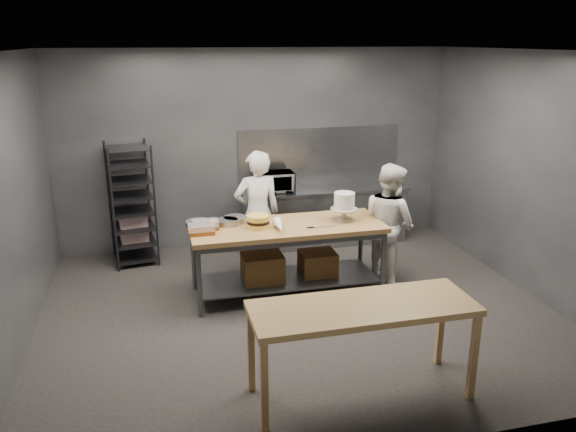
# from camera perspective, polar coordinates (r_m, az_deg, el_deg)

# --- Properties ---
(ground) EXTENTS (6.00, 6.00, 0.00)m
(ground) POSITION_cam_1_polar(r_m,az_deg,el_deg) (6.84, 1.07, -9.59)
(ground) COLOR black
(ground) RESTS_ON ground
(back_wall) EXTENTS (6.00, 0.04, 3.00)m
(back_wall) POSITION_cam_1_polar(r_m,az_deg,el_deg) (8.67, -3.17, 6.78)
(back_wall) COLOR #4C4F54
(back_wall) RESTS_ON ground
(work_table) EXTENTS (2.40, 0.90, 0.92)m
(work_table) POSITION_cam_1_polar(r_m,az_deg,el_deg) (7.06, -0.13, -3.58)
(work_table) COLOR brown
(work_table) RESTS_ON ground
(near_counter) EXTENTS (2.00, 0.70, 0.90)m
(near_counter) POSITION_cam_1_polar(r_m,az_deg,el_deg) (5.04, 7.60, -9.83)
(near_counter) COLOR olive
(near_counter) RESTS_ON ground
(back_counter) EXTENTS (2.60, 0.60, 0.90)m
(back_counter) POSITION_cam_1_polar(r_m,az_deg,el_deg) (8.87, 3.69, 0.03)
(back_counter) COLOR slate
(back_counter) RESTS_ON ground
(splashback_panel) EXTENTS (2.60, 0.02, 0.90)m
(splashback_panel) POSITION_cam_1_polar(r_m,az_deg,el_deg) (8.92, 3.22, 6.10)
(splashback_panel) COLOR slate
(splashback_panel) RESTS_ON back_counter
(speed_rack) EXTENTS (0.68, 0.73, 1.75)m
(speed_rack) POSITION_cam_1_polar(r_m,az_deg,el_deg) (8.29, -15.58, 1.07)
(speed_rack) COLOR black
(speed_rack) RESTS_ON ground
(chef_behind) EXTENTS (0.66, 0.46, 1.73)m
(chef_behind) POSITION_cam_1_polar(r_m,az_deg,el_deg) (7.58, -3.13, 0.24)
(chef_behind) COLOR silver
(chef_behind) RESTS_ON ground
(chef_right) EXTENTS (0.83, 0.94, 1.61)m
(chef_right) POSITION_cam_1_polar(r_m,az_deg,el_deg) (7.48, 10.21, -0.76)
(chef_right) COLOR silver
(chef_right) RESTS_ON ground
(microwave) EXTENTS (0.54, 0.37, 0.30)m
(microwave) POSITION_cam_1_polar(r_m,az_deg,el_deg) (8.51, -1.30, 3.49)
(microwave) COLOR black
(microwave) RESTS_ON back_counter
(frosted_cake_stand) EXTENTS (0.34, 0.34, 0.36)m
(frosted_cake_stand) POSITION_cam_1_polar(r_m,az_deg,el_deg) (7.08, 5.74, 1.33)
(frosted_cake_stand) COLOR #B3AA8F
(frosted_cake_stand) RESTS_ON work_table
(layer_cake) EXTENTS (0.28, 0.28, 0.16)m
(layer_cake) POSITION_cam_1_polar(r_m,az_deg,el_deg) (6.82, -3.05, -0.56)
(layer_cake) COLOR gold
(layer_cake) RESTS_ON work_table
(cake_pans) EXTENTS (0.76, 0.36, 0.07)m
(cake_pans) POSITION_cam_1_polar(r_m,az_deg,el_deg) (6.99, -7.04, -0.60)
(cake_pans) COLOR gray
(cake_pans) RESTS_ON work_table
(piping_bag) EXTENTS (0.15, 0.39, 0.12)m
(piping_bag) POSITION_cam_1_polar(r_m,az_deg,el_deg) (6.70, -0.87, -1.06)
(piping_bag) COLOR silver
(piping_bag) RESTS_ON work_table
(offset_spatula) EXTENTS (0.36, 0.02, 0.02)m
(offset_spatula) POSITION_cam_1_polar(r_m,az_deg,el_deg) (6.85, 3.02, -1.14)
(offset_spatula) COLOR slate
(offset_spatula) RESTS_ON work_table
(pastry_clamshells) EXTENTS (0.38, 0.37, 0.11)m
(pastry_clamshells) POSITION_cam_1_polar(r_m,az_deg,el_deg) (6.76, -8.58, -1.12)
(pastry_clamshells) COLOR brown
(pastry_clamshells) RESTS_ON work_table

